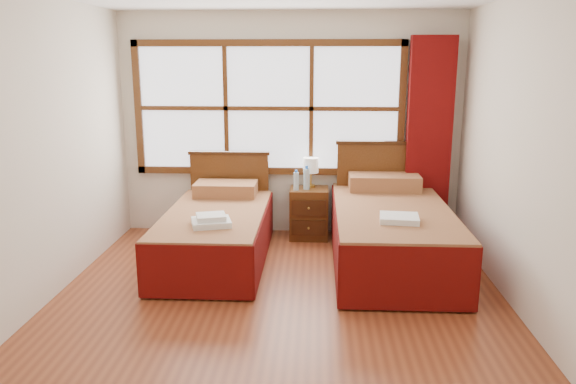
{
  "coord_description": "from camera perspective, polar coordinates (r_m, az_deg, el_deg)",
  "views": [
    {
      "loc": [
        0.32,
        -4.36,
        2.07
      ],
      "look_at": [
        0.06,
        0.7,
        0.86
      ],
      "focal_mm": 35.0,
      "sensor_mm": 36.0,
      "label": 1
    }
  ],
  "objects": [
    {
      "name": "floor",
      "position": [
        4.84,
        -1.13,
        -11.89
      ],
      "size": [
        4.5,
        4.5,
        0.0
      ],
      "primitive_type": "plane",
      "color": "brown",
      "rests_on": "ground"
    },
    {
      "name": "wall_back",
      "position": [
        6.67,
        0.21,
        6.8
      ],
      "size": [
        4.0,
        0.0,
        4.0
      ],
      "primitive_type": "plane",
      "rotation": [
        1.57,
        0.0,
        0.0
      ],
      "color": "silver",
      "rests_on": "floor"
    },
    {
      "name": "wall_left",
      "position": [
        5.0,
        -24.75,
        3.34
      ],
      "size": [
        0.0,
        4.5,
        4.5
      ],
      "primitive_type": "plane",
      "rotation": [
        1.57,
        0.0,
        1.57
      ],
      "color": "silver",
      "rests_on": "floor"
    },
    {
      "name": "wall_right",
      "position": [
        4.74,
        23.73,
        2.94
      ],
      "size": [
        0.0,
        4.5,
        4.5
      ],
      "primitive_type": "plane",
      "rotation": [
        1.57,
        0.0,
        -1.57
      ],
      "color": "silver",
      "rests_on": "floor"
    },
    {
      "name": "window",
      "position": [
        6.62,
        -1.99,
        8.49
      ],
      "size": [
        3.16,
        0.06,
        1.56
      ],
      "color": "white",
      "rests_on": "wall_back"
    },
    {
      "name": "curtain",
      "position": [
        6.66,
        14.09,
        5.26
      ],
      "size": [
        0.5,
        0.16,
        2.3
      ],
      "primitive_type": "cube",
      "color": "#6B0B0A",
      "rests_on": "wall_back"
    },
    {
      "name": "bed_left",
      "position": [
        5.93,
        -7.26,
        -4.01
      ],
      "size": [
        1.03,
        2.05,
        1.0
      ],
      "color": "#361C0B",
      "rests_on": "floor"
    },
    {
      "name": "bed_right",
      "position": [
        5.87,
        10.4,
        -3.88
      ],
      "size": [
        1.16,
        2.26,
        1.14
      ],
      "color": "#361C0B",
      "rests_on": "floor"
    },
    {
      "name": "nightstand",
      "position": [
        6.6,
        2.14,
        -2.16
      ],
      "size": [
        0.45,
        0.44,
        0.59
      ],
      "color": "#542D12",
      "rests_on": "floor"
    },
    {
      "name": "towels_left",
      "position": [
        5.34,
        -7.81,
        -2.9
      ],
      "size": [
        0.43,
        0.4,
        0.11
      ],
      "rotation": [
        0.0,
        0.0,
        0.28
      ],
      "color": "white",
      "rests_on": "bed_left"
    },
    {
      "name": "towels_right",
      "position": [
        5.27,
        11.23,
        -2.64
      ],
      "size": [
        0.38,
        0.34,
        0.05
      ],
      "rotation": [
        0.0,
        0.0,
        -0.1
      ],
      "color": "white",
      "rests_on": "bed_right"
    },
    {
      "name": "lamp",
      "position": [
        6.58,
        2.34,
        2.64
      ],
      "size": [
        0.18,
        0.18,
        0.35
      ],
      "color": "gold",
      "rests_on": "nightstand"
    },
    {
      "name": "bottle_near",
      "position": [
        6.43,
        0.84,
        1.13
      ],
      "size": [
        0.06,
        0.06,
        0.23
      ],
      "color": "silver",
      "rests_on": "nightstand"
    },
    {
      "name": "bottle_far",
      "position": [
        6.47,
        1.9,
        1.37
      ],
      "size": [
        0.07,
        0.07,
        0.27
      ],
      "color": "silver",
      "rests_on": "nightstand"
    }
  ]
}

